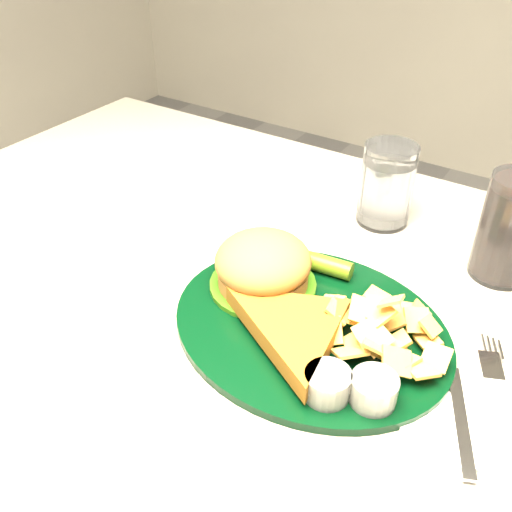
{
  "coord_description": "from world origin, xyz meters",
  "views": [
    {
      "loc": [
        0.28,
        -0.45,
        1.18
      ],
      "look_at": [
        -0.01,
        0.0,
        0.8
      ],
      "focal_mm": 40.0,
      "sensor_mm": 36.0,
      "label": 1
    }
  ],
  "objects_px": {
    "water_glass": "(387,185)",
    "fork_napkin": "(464,412)",
    "dinner_plate": "(311,305)",
    "cola_glass": "(511,229)",
    "table": "(259,477)"
  },
  "relations": [
    {
      "from": "dinner_plate",
      "to": "fork_napkin",
      "type": "height_order",
      "value": "dinner_plate"
    },
    {
      "from": "table",
      "to": "dinner_plate",
      "type": "bearing_deg",
      "value": -17.16
    },
    {
      "from": "table",
      "to": "fork_napkin",
      "type": "relative_size",
      "value": 7.24
    },
    {
      "from": "cola_glass",
      "to": "water_glass",
      "type": "bearing_deg",
      "value": 167.28
    },
    {
      "from": "water_glass",
      "to": "fork_napkin",
      "type": "relative_size",
      "value": 0.69
    },
    {
      "from": "cola_glass",
      "to": "fork_napkin",
      "type": "distance_m",
      "value": 0.25
    },
    {
      "from": "table",
      "to": "dinner_plate",
      "type": "xyz_separation_m",
      "value": [
        0.08,
        -0.02,
        0.41
      ]
    },
    {
      "from": "table",
      "to": "fork_napkin",
      "type": "bearing_deg",
      "value": -11.17
    },
    {
      "from": "table",
      "to": "cola_glass",
      "type": "relative_size",
      "value": 8.99
    },
    {
      "from": "water_glass",
      "to": "fork_napkin",
      "type": "bearing_deg",
      "value": -54.66
    },
    {
      "from": "dinner_plate",
      "to": "water_glass",
      "type": "distance_m",
      "value": 0.26
    },
    {
      "from": "cola_glass",
      "to": "table",
      "type": "bearing_deg",
      "value": -139.71
    },
    {
      "from": "water_glass",
      "to": "cola_glass",
      "type": "height_order",
      "value": "cola_glass"
    },
    {
      "from": "water_glass",
      "to": "cola_glass",
      "type": "bearing_deg",
      "value": -12.72
    },
    {
      "from": "fork_napkin",
      "to": "table",
      "type": "bearing_deg",
      "value": 145.29
    }
  ]
}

